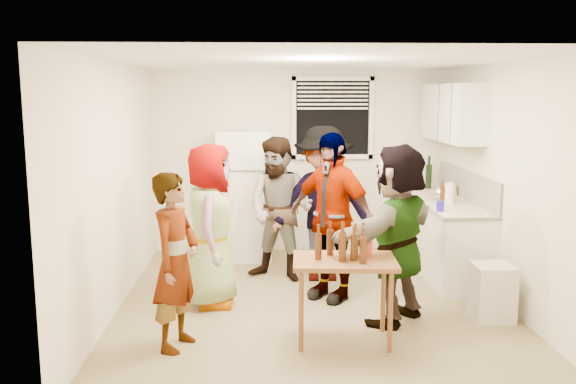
{
  "coord_description": "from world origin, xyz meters",
  "views": [
    {
      "loc": [
        -0.53,
        -6.11,
        2.2
      ],
      "look_at": [
        -0.25,
        0.27,
        1.15
      ],
      "focal_mm": 38.0,
      "sensor_mm": 36.0,
      "label": 1
    }
  ],
  "objects_px": {
    "red_cup": "(367,255)",
    "guest_back_left": "(280,279)",
    "beer_bottle_counter": "(442,204)",
    "blue_cup": "(440,211)",
    "refrigerator": "(245,195)",
    "serving_table": "(343,341)",
    "guest_stripe": "(178,346)",
    "guest_orange": "(395,320)",
    "guest_black": "(330,298)",
    "guest_back_right": "(322,279)",
    "beer_bottle_table": "(342,261)",
    "guest_grey": "(212,304)",
    "trash_bin": "(492,294)",
    "kettle": "(441,200)",
    "wine_bottle": "(428,188)"
  },
  "relations": [
    {
      "from": "beer_bottle_counter",
      "to": "serving_table",
      "type": "xyz_separation_m",
      "value": [
        -1.41,
        -1.84,
        -0.9
      ]
    },
    {
      "from": "trash_bin",
      "to": "refrigerator",
      "type": "bearing_deg",
      "value": 135.92
    },
    {
      "from": "blue_cup",
      "to": "guest_black",
      "type": "bearing_deg",
      "value": -169.76
    },
    {
      "from": "trash_bin",
      "to": "beer_bottle_table",
      "type": "xyz_separation_m",
      "value": [
        -1.55,
        -0.54,
        0.51
      ]
    },
    {
      "from": "guest_back_left",
      "to": "beer_bottle_counter",
      "type": "bearing_deg",
      "value": 24.27
    },
    {
      "from": "kettle",
      "to": "blue_cup",
      "type": "bearing_deg",
      "value": -97.32
    },
    {
      "from": "red_cup",
      "to": "guest_grey",
      "type": "xyz_separation_m",
      "value": [
        -1.47,
        0.9,
        -0.76
      ]
    },
    {
      "from": "blue_cup",
      "to": "red_cup",
      "type": "relative_size",
      "value": 0.84
    },
    {
      "from": "beer_bottle_counter",
      "to": "kettle",
      "type": "bearing_deg",
      "value": 77.07
    },
    {
      "from": "guest_stripe",
      "to": "guest_orange",
      "type": "distance_m",
      "value": 2.1
    },
    {
      "from": "beer_bottle_table",
      "to": "guest_black",
      "type": "bearing_deg",
      "value": 88.13
    },
    {
      "from": "beer_bottle_table",
      "to": "guest_stripe",
      "type": "height_order",
      "value": "beer_bottle_table"
    },
    {
      "from": "guest_black",
      "to": "guest_orange",
      "type": "relative_size",
      "value": 1.04
    },
    {
      "from": "beer_bottle_table",
      "to": "guest_back_left",
      "type": "relative_size",
      "value": 0.15
    },
    {
      "from": "guest_stripe",
      "to": "guest_grey",
      "type": "bearing_deg",
      "value": 8.42
    },
    {
      "from": "refrigerator",
      "to": "beer_bottle_counter",
      "type": "relative_size",
      "value": 8.0
    },
    {
      "from": "beer_bottle_counter",
      "to": "blue_cup",
      "type": "distance_m",
      "value": 0.49
    },
    {
      "from": "kettle",
      "to": "red_cup",
      "type": "relative_size",
      "value": 1.87
    },
    {
      "from": "red_cup",
      "to": "beer_bottle_counter",
      "type": "bearing_deg",
      "value": 55.43
    },
    {
      "from": "trash_bin",
      "to": "guest_stripe",
      "type": "height_order",
      "value": "trash_bin"
    },
    {
      "from": "refrigerator",
      "to": "guest_back_left",
      "type": "bearing_deg",
      "value": -66.58
    },
    {
      "from": "guest_grey",
      "to": "guest_back_left",
      "type": "relative_size",
      "value": 1.0
    },
    {
      "from": "beer_bottle_counter",
      "to": "blue_cup",
      "type": "relative_size",
      "value": 1.94
    },
    {
      "from": "serving_table",
      "to": "guest_orange",
      "type": "bearing_deg",
      "value": 39.68
    },
    {
      "from": "beer_bottle_counter",
      "to": "red_cup",
      "type": "bearing_deg",
      "value": -124.57
    },
    {
      "from": "refrigerator",
      "to": "trash_bin",
      "type": "height_order",
      "value": "refrigerator"
    },
    {
      "from": "blue_cup",
      "to": "serving_table",
      "type": "bearing_deg",
      "value": -132.05
    },
    {
      "from": "wine_bottle",
      "to": "guest_stripe",
      "type": "distance_m",
      "value": 4.38
    },
    {
      "from": "refrigerator",
      "to": "serving_table",
      "type": "bearing_deg",
      "value": -71.7
    },
    {
      "from": "red_cup",
      "to": "guest_back_right",
      "type": "distance_m",
      "value": 1.89
    },
    {
      "from": "kettle",
      "to": "guest_stripe",
      "type": "xyz_separation_m",
      "value": [
        -2.92,
        -2.12,
        -0.9
      ]
    },
    {
      "from": "beer_bottle_table",
      "to": "guest_back_right",
      "type": "relative_size",
      "value": 0.14
    },
    {
      "from": "guest_stripe",
      "to": "wine_bottle",
      "type": "bearing_deg",
      "value": -25.08
    },
    {
      "from": "refrigerator",
      "to": "guest_back_right",
      "type": "relative_size",
      "value": 0.94
    },
    {
      "from": "red_cup",
      "to": "guest_back_left",
      "type": "distance_m",
      "value": 2.02
    },
    {
      "from": "blue_cup",
      "to": "beer_bottle_table",
      "type": "bearing_deg",
      "value": -131.34
    },
    {
      "from": "red_cup",
      "to": "guest_black",
      "type": "distance_m",
      "value": 1.3
    },
    {
      "from": "beer_bottle_counter",
      "to": "guest_black",
      "type": "xyz_separation_m",
      "value": [
        -1.4,
        -0.68,
        -0.9
      ]
    },
    {
      "from": "beer_bottle_table",
      "to": "guest_black",
      "type": "xyz_separation_m",
      "value": [
        0.04,
        1.23,
        -0.76
      ]
    },
    {
      "from": "red_cup",
      "to": "guest_back_right",
      "type": "xyz_separation_m",
      "value": [
        -0.22,
        1.71,
        -0.76
      ]
    },
    {
      "from": "refrigerator",
      "to": "guest_grey",
      "type": "relative_size",
      "value": 1.01
    },
    {
      "from": "trash_bin",
      "to": "red_cup",
      "type": "relative_size",
      "value": 4.21
    },
    {
      "from": "kettle",
      "to": "trash_bin",
      "type": "bearing_deg",
      "value": -77.96
    },
    {
      "from": "beer_bottle_counter",
      "to": "trash_bin",
      "type": "relative_size",
      "value": 0.39
    },
    {
      "from": "guest_back_right",
      "to": "beer_bottle_table",
      "type": "bearing_deg",
      "value": -88.89
    },
    {
      "from": "beer_bottle_counter",
      "to": "guest_grey",
      "type": "xyz_separation_m",
      "value": [
        -2.65,
        -0.83,
        -0.9
      ]
    },
    {
      "from": "red_cup",
      "to": "guest_grey",
      "type": "relative_size",
      "value": 0.08
    },
    {
      "from": "red_cup",
      "to": "guest_stripe",
      "type": "height_order",
      "value": "red_cup"
    },
    {
      "from": "kettle",
      "to": "red_cup",
      "type": "distance_m",
      "value": 2.31
    },
    {
      "from": "guest_stripe",
      "to": "guest_orange",
      "type": "xyz_separation_m",
      "value": [
        2.03,
        0.53,
        0.0
      ]
    }
  ]
}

